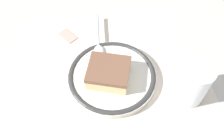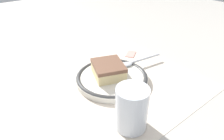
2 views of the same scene
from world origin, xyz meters
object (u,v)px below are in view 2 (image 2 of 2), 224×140
at_px(spoon, 135,62).
at_px(sugar_packet, 131,53).
at_px(cup, 131,111).
at_px(cake_slice, 109,70).
at_px(plate, 112,78).

xyz_separation_m(spoon, sugar_packet, (-0.08, 0.05, -0.02)).
bearing_deg(cup, cake_slice, 157.36).
bearing_deg(plate, cake_slice, -140.43).
xyz_separation_m(cake_slice, sugar_packet, (-0.08, 0.16, -0.03)).
height_order(spoon, cup, cup).
bearing_deg(sugar_packet, spoon, -34.48).
relative_size(plate, cake_slice, 1.79).
relative_size(plate, spoon, 1.36).
distance_m(cake_slice, sugar_packet, 0.19).
distance_m(spoon, sugar_packet, 0.09).
bearing_deg(cake_slice, spoon, 93.29).
height_order(spoon, sugar_packet, spoon).
bearing_deg(sugar_packet, plate, -60.43).
relative_size(cake_slice, spoon, 0.76).
relative_size(plate, sugar_packet, 4.11).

